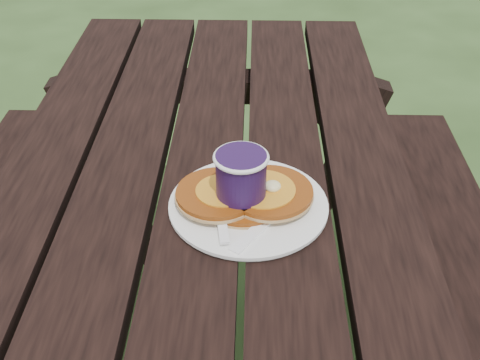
{
  "coord_description": "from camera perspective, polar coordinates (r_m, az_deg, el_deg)",
  "views": [
    {
      "loc": [
        0.09,
        -0.74,
        1.38
      ],
      "look_at": [
        0.07,
        0.06,
        0.8
      ],
      "focal_mm": 45.0,
      "sensor_mm": 36.0,
      "label": 1
    }
  ],
  "objects": [
    {
      "name": "knife",
      "position": [
        0.97,
        2.49,
        -3.89
      ],
      "size": [
        0.12,
        0.16,
        0.0
      ],
      "primitive_type": "cube",
      "rotation": [
        0.0,
        0.0,
        -0.59
      ],
      "color": "white",
      "rests_on": "plate"
    },
    {
      "name": "plate",
      "position": [
        1.01,
        0.8,
        -2.47
      ],
      "size": [
        0.33,
        0.33,
        0.01
      ],
      "primitive_type": "cylinder",
      "rotation": [
        0.0,
        0.0,
        -0.36
      ],
      "color": "white",
      "rests_on": "picnic_table"
    },
    {
      "name": "fork",
      "position": [
        0.96,
        -1.75,
        -3.85
      ],
      "size": [
        0.05,
        0.16,
        0.01
      ],
      "primitive_type": null,
      "rotation": [
        0.0,
        0.0,
        0.14
      ],
      "color": "white",
      "rests_on": "plate"
    },
    {
      "name": "pancake_stack",
      "position": [
        1.0,
        0.52,
        -1.4
      ],
      "size": [
        0.23,
        0.15,
        0.04
      ],
      "rotation": [
        0.0,
        0.0,
        0.35
      ],
      "color": "#893F0F",
      "rests_on": "plate"
    },
    {
      "name": "coffee_cup",
      "position": [
        0.97,
        0.1,
        -0.02
      ],
      "size": [
        0.09,
        0.09,
        0.11
      ],
      "rotation": [
        0.0,
        0.0,
        0.4
      ],
      "color": "#230F3A",
      "rests_on": "picnic_table"
    }
  ]
}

